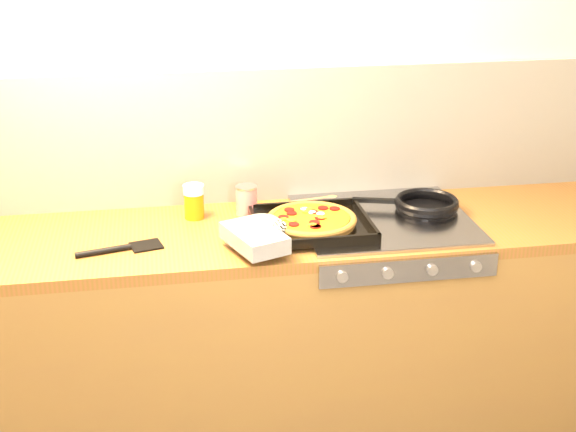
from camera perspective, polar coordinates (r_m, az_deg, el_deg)
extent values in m
plane|color=beige|center=(2.96, -2.97, 7.56)|extent=(3.20, 0.00, 3.20)
cube|color=silver|center=(2.98, -2.91, 5.64)|extent=(3.20, 0.02, 0.50)
cube|color=brown|center=(3.00, -1.97, -9.23)|extent=(3.20, 0.60, 0.86)
cube|color=brown|center=(2.80, -2.09, -1.31)|extent=(3.20, 0.60, 0.04)
cube|color=#97979C|center=(2.64, 8.57, -3.78)|extent=(0.60, 0.03, 0.08)
cylinder|color=#A5A5AA|center=(2.57, 3.87, -4.32)|extent=(0.04, 0.02, 0.04)
cylinder|color=#A5A5AA|center=(2.60, 7.09, -4.05)|extent=(0.04, 0.02, 0.04)
cylinder|color=#A5A5AA|center=(2.65, 10.22, -3.78)|extent=(0.04, 0.02, 0.04)
cylinder|color=#A5A5AA|center=(2.70, 13.22, -3.51)|extent=(0.04, 0.02, 0.04)
cube|color=#97979C|center=(2.88, 6.82, -0.25)|extent=(0.60, 0.56, 0.02)
cube|color=black|center=(2.76, 1.68, -0.71)|extent=(0.40, 0.35, 0.01)
cube|color=black|center=(2.91, 1.01, 0.84)|extent=(0.40, 0.02, 0.02)
cube|color=black|center=(2.60, 2.44, -1.76)|extent=(0.40, 0.02, 0.02)
cube|color=black|center=(2.80, 5.55, -0.12)|extent=(0.02, 0.35, 0.02)
cube|color=black|center=(2.72, -2.29, -0.66)|extent=(0.02, 0.35, 0.02)
cylinder|color=olive|center=(2.75, 1.68, -0.41)|extent=(0.30, 0.30, 0.02)
torus|color=olive|center=(2.75, 1.69, -0.22)|extent=(0.31, 0.31, 0.02)
cylinder|color=orange|center=(2.75, 1.69, -0.18)|extent=(0.26, 0.26, 0.01)
cylinder|color=maroon|center=(2.74, 2.30, -0.12)|extent=(0.04, 0.04, 0.00)
cylinder|color=maroon|center=(2.81, 0.09, 0.45)|extent=(0.04, 0.04, 0.00)
cylinder|color=maroon|center=(2.67, 1.95, -0.75)|extent=(0.04, 0.04, 0.00)
cylinder|color=maroon|center=(2.74, -0.33, -0.08)|extent=(0.04, 0.04, 0.00)
cylinder|color=maroon|center=(2.82, 2.50, 0.57)|extent=(0.04, 0.04, 0.00)
cylinder|color=maroon|center=(2.79, 1.78, 0.30)|extent=(0.04, 0.04, 0.00)
cylinder|color=maroon|center=(2.68, 0.41, -0.60)|extent=(0.04, 0.04, 0.00)
cylinder|color=maroon|center=(2.82, 3.34, 0.53)|extent=(0.04, 0.04, 0.00)
cylinder|color=maroon|center=(2.67, 1.98, -0.72)|extent=(0.04, 0.04, 0.00)
cylinder|color=maroon|center=(2.70, 1.89, -0.45)|extent=(0.04, 0.04, 0.00)
cylinder|color=maroon|center=(2.77, 0.26, 0.19)|extent=(0.04, 0.04, 0.00)
ellipsoid|color=orange|center=(2.72, 0.17, -0.25)|extent=(0.03, 0.02, 0.01)
ellipsoid|color=orange|center=(2.72, -0.32, -0.23)|extent=(0.03, 0.02, 0.01)
ellipsoid|color=orange|center=(2.79, 1.32, 0.32)|extent=(0.03, 0.02, 0.01)
ellipsoid|color=orange|center=(2.82, 1.08, 0.60)|extent=(0.03, 0.02, 0.01)
ellipsoid|color=orange|center=(2.68, 1.75, -0.61)|extent=(0.03, 0.02, 0.01)
ellipsoid|color=orange|center=(2.74, 2.46, -0.12)|extent=(0.03, 0.02, 0.01)
ellipsoid|color=orange|center=(2.75, 2.15, 0.00)|extent=(0.03, 0.02, 0.01)
ellipsoid|color=orange|center=(2.71, 0.29, -0.33)|extent=(0.03, 0.02, 0.01)
ellipsoid|color=orange|center=(2.81, 1.51, 0.51)|extent=(0.03, 0.02, 0.01)
ellipsoid|color=silver|center=(2.82, 1.17, 0.53)|extent=(0.03, 0.03, 0.01)
ellipsoid|color=silver|center=(2.78, 1.73, 0.27)|extent=(0.03, 0.03, 0.01)
ellipsoid|color=silver|center=(2.77, 2.33, 0.18)|extent=(0.03, 0.03, 0.01)
cube|color=black|center=(2.58, -2.41, -1.56)|extent=(0.21, 0.27, 0.05)
ellipsoid|color=black|center=(2.69, -1.89, -0.59)|extent=(0.14, 0.14, 0.06)
cylinder|color=black|center=(2.62, -0.89, -1.19)|extent=(0.09, 0.11, 0.05)
cylinder|color=black|center=(2.96, 9.81, 0.50)|extent=(0.26, 0.26, 0.01)
torus|color=black|center=(2.95, 9.83, 0.89)|extent=(0.29, 0.29, 0.02)
cube|color=black|center=(2.94, 6.22, 1.11)|extent=(0.17, 0.07, 0.01)
cylinder|color=#AA0D1D|center=(2.90, -2.96, 1.11)|extent=(0.08, 0.08, 0.10)
cylinder|color=#B2B2B7|center=(2.88, -2.98, 2.09)|extent=(0.08, 0.08, 0.01)
cylinder|color=#B2B2B7|center=(2.91, -2.94, 0.15)|extent=(0.08, 0.08, 0.01)
cylinder|color=orange|center=(2.89, -6.69, 0.74)|extent=(0.07, 0.07, 0.09)
cylinder|color=silver|center=(2.87, -6.75, 1.90)|extent=(0.08, 0.08, 0.03)
cylinder|color=olive|center=(3.00, 0.65, 0.99)|extent=(0.26, 0.07, 0.02)
ellipsoid|color=olive|center=(3.05, 3.12, 1.31)|extent=(0.06, 0.05, 0.02)
cube|color=black|center=(2.69, -10.05, -2.08)|extent=(0.12, 0.11, 0.01)
cylinder|color=black|center=(2.66, -13.01, -2.44)|extent=(0.18, 0.06, 0.02)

